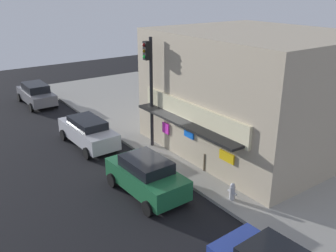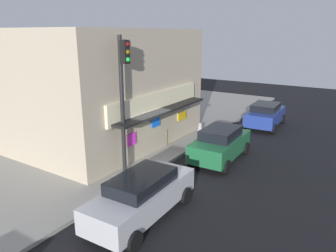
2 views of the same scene
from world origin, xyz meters
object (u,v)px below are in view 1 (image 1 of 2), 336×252
parked_car_green (146,176)px  fire_hydrant (232,191)px  parked_car_grey (36,94)px  potted_plant_by_doorway (218,149)px  pedestrian (208,150)px  trash_can (155,125)px  parked_car_silver (88,132)px  traffic_light (150,79)px

parked_car_green → fire_hydrant: bearing=43.1°
fire_hydrant → parked_car_grey: bearing=-172.6°
potted_plant_by_doorway → parked_car_green: (0.44, -4.56, 0.11)m
pedestrian → parked_car_grey: size_ratio=0.39×
trash_can → parked_car_grey: bearing=-158.9°
parked_car_silver → parked_car_grey: 9.65m
traffic_light → pedestrian: size_ratio=3.34×
fire_hydrant → parked_car_grey: parked_car_grey is taller
parked_car_green → parked_car_silver: size_ratio=0.90×
trash_can → parked_car_green: parked_car_green is taller
pedestrian → parked_car_silver: (-6.39, -3.40, -0.30)m
fire_hydrant → pedestrian: pedestrian is taller
potted_plant_by_doorway → parked_car_green: bearing=-84.5°
fire_hydrant → parked_car_green: 3.72m
traffic_light → parked_car_green: 5.77m
fire_hydrant → parked_car_silver: size_ratio=0.17×
potted_plant_by_doorway → parked_car_grey: (-15.57, -4.48, 0.08)m
trash_can → parked_car_grey: parked_car_grey is taller
fire_hydrant → parked_car_silver: parked_car_silver is taller
parked_car_silver → parked_car_grey: parked_car_grey is taller
trash_can → potted_plant_by_doorway: 5.13m
trash_can → parked_car_grey: (-10.46, -4.05, 0.25)m
potted_plant_by_doorway → parked_car_silver: parked_car_silver is taller
fire_hydrant → parked_car_grey: 18.88m
pedestrian → parked_car_grey: 16.39m
fire_hydrant → parked_car_silver: (-9.07, -2.44, 0.32)m
parked_car_green → trash_can: bearing=143.3°
traffic_light → trash_can: size_ratio=6.94×
fire_hydrant → potted_plant_by_doorway: 3.76m
traffic_light → parked_car_silver: traffic_light is taller
pedestrian → parked_car_green: size_ratio=0.43×
traffic_light → parked_car_grey: 12.71m
parked_car_silver → parked_car_grey: (-9.65, -0.00, -0.00)m
parked_car_grey → fire_hydrant: bearing=7.4°
fire_hydrant → trash_can: (-8.25, 1.60, 0.06)m
parked_car_silver → traffic_light: bearing=48.7°
pedestrian → potted_plant_by_doorway: size_ratio=1.71×
fire_hydrant → trash_can: 8.41m
potted_plant_by_doorway → parked_car_silver: 7.42m
potted_plant_by_doorway → fire_hydrant: bearing=-32.9°
traffic_light → pedestrian: traffic_light is taller
potted_plant_by_doorway → parked_car_green: 4.59m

